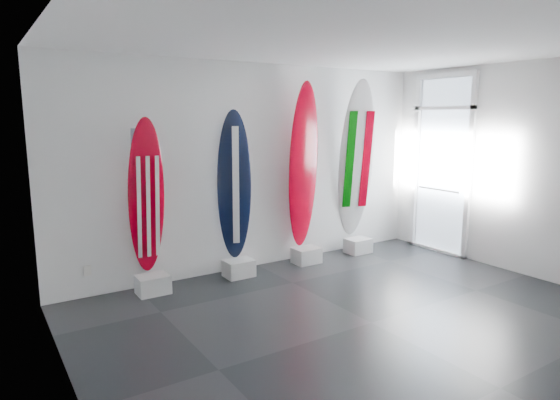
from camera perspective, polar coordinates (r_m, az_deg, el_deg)
floor at (r=5.57m, az=10.74°, el=-14.07°), size 6.00×6.00×0.00m
ceiling at (r=5.15m, az=11.85°, el=18.12°), size 6.00×6.00×0.00m
wall_back at (r=7.14m, az=-2.80°, el=3.88°), size 6.00×0.00×6.00m
wall_left at (r=3.77m, az=-23.73°, el=-2.32°), size 0.00×5.00×5.00m
wall_right at (r=7.54m, az=27.94°, el=3.06°), size 0.00×5.00×5.00m
display_block_usa at (r=6.47m, az=-14.77°, el=-9.62°), size 0.40×0.30×0.24m
surfboard_usa at (r=6.29m, az=-15.50°, el=0.32°), size 0.48×0.36×2.01m
display_block_navy at (r=6.92m, az=-4.88°, el=-8.03°), size 0.40×0.30×0.24m
surfboard_navy at (r=6.75m, az=-5.43°, el=1.69°), size 0.50×0.32×2.10m
display_block_swiss at (r=7.52m, az=3.14°, el=-6.55°), size 0.40×0.30×0.24m
surfboard_swiss at (r=7.34m, az=2.78°, el=4.04°), size 0.59×0.28×2.53m
display_block_italy at (r=8.17m, az=9.20°, el=-5.34°), size 0.40×0.30×0.24m
surfboard_italy at (r=7.99m, az=9.00°, el=4.63°), size 0.73×0.67×2.60m
wall_outlet at (r=6.51m, az=-21.80°, el=-7.76°), size 0.09×0.02×0.13m
glass_door at (r=8.38m, az=18.56°, el=3.75°), size 0.12×1.16×2.85m
balcony at (r=9.58m, az=23.25°, el=-1.44°), size 2.80×2.20×1.20m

